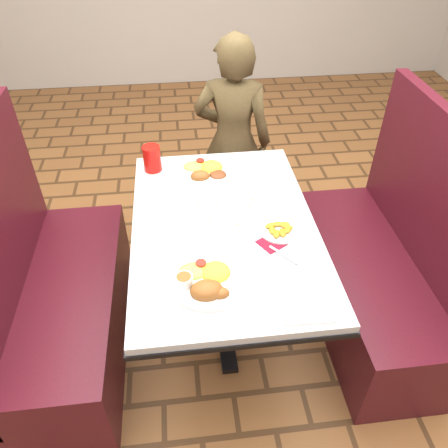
{
  "coord_description": "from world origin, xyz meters",
  "views": [
    {
      "loc": [
        -0.17,
        -1.46,
        1.98
      ],
      "look_at": [
        0.0,
        0.0,
        0.75
      ],
      "focal_mm": 35.0,
      "sensor_mm": 36.0,
      "label": 1
    }
  ],
  "objects_px": {
    "booth_bench_left": "(60,303)",
    "red_tumbler": "(152,158)",
    "dining_table": "(224,240)",
    "near_dinner_plate": "(207,278)",
    "far_dinner_plate": "(206,169)",
    "plantain_plate": "(280,230)",
    "diner_person": "(233,142)",
    "booth_bench_right": "(377,275)"
  },
  "relations": [
    {
      "from": "near_dinner_plate",
      "to": "booth_bench_right",
      "type": "bearing_deg",
      "value": 20.81
    },
    {
      "from": "far_dinner_plate",
      "to": "diner_person",
      "type": "bearing_deg",
      "value": 67.04
    },
    {
      "from": "booth_bench_right",
      "to": "far_dinner_plate",
      "type": "bearing_deg",
      "value": 154.12
    },
    {
      "from": "diner_person",
      "to": "plantain_plate",
      "type": "bearing_deg",
      "value": 108.22
    },
    {
      "from": "far_dinner_plate",
      "to": "plantain_plate",
      "type": "xyz_separation_m",
      "value": [
        0.28,
        -0.49,
        -0.02
      ]
    },
    {
      "from": "dining_table",
      "to": "red_tumbler",
      "type": "relative_size",
      "value": 9.09
    },
    {
      "from": "booth_bench_left",
      "to": "booth_bench_right",
      "type": "distance_m",
      "value": 1.6
    },
    {
      "from": "booth_bench_right",
      "to": "plantain_plate",
      "type": "distance_m",
      "value": 0.72
    },
    {
      "from": "plantain_plate",
      "to": "far_dinner_plate",
      "type": "bearing_deg",
      "value": 119.42
    },
    {
      "from": "red_tumbler",
      "to": "dining_table",
      "type": "bearing_deg",
      "value": -57.02
    },
    {
      "from": "booth_bench_left",
      "to": "plantain_plate",
      "type": "relative_size",
      "value": 6.95
    },
    {
      "from": "booth_bench_left",
      "to": "plantain_plate",
      "type": "xyz_separation_m",
      "value": [
        1.03,
        -0.08,
        0.43
      ]
    },
    {
      "from": "dining_table",
      "to": "plantain_plate",
      "type": "height_order",
      "value": "plantain_plate"
    },
    {
      "from": "dining_table",
      "to": "diner_person",
      "type": "relative_size",
      "value": 0.93
    },
    {
      "from": "booth_bench_left",
      "to": "red_tumbler",
      "type": "height_order",
      "value": "booth_bench_left"
    },
    {
      "from": "diner_person",
      "to": "red_tumbler",
      "type": "bearing_deg",
      "value": 55.61
    },
    {
      "from": "plantain_plate",
      "to": "red_tumbler",
      "type": "height_order",
      "value": "red_tumbler"
    },
    {
      "from": "far_dinner_plate",
      "to": "red_tumbler",
      "type": "height_order",
      "value": "red_tumbler"
    },
    {
      "from": "dining_table",
      "to": "near_dinner_plate",
      "type": "xyz_separation_m",
      "value": [
        -0.11,
        -0.34,
        0.13
      ]
    },
    {
      "from": "dining_table",
      "to": "far_dinner_plate",
      "type": "xyz_separation_m",
      "value": [
        -0.05,
        0.41,
        0.12
      ]
    },
    {
      "from": "booth_bench_left",
      "to": "diner_person",
      "type": "height_order",
      "value": "diner_person"
    },
    {
      "from": "diner_person",
      "to": "red_tumbler",
      "type": "height_order",
      "value": "diner_person"
    },
    {
      "from": "dining_table",
      "to": "far_dinner_plate",
      "type": "distance_m",
      "value": 0.43
    },
    {
      "from": "dining_table",
      "to": "far_dinner_plate",
      "type": "height_order",
      "value": "far_dinner_plate"
    },
    {
      "from": "booth_bench_left",
      "to": "near_dinner_plate",
      "type": "height_order",
      "value": "booth_bench_left"
    },
    {
      "from": "booth_bench_left",
      "to": "far_dinner_plate",
      "type": "height_order",
      "value": "booth_bench_left"
    },
    {
      "from": "booth_bench_right",
      "to": "far_dinner_plate",
      "type": "height_order",
      "value": "booth_bench_right"
    },
    {
      "from": "red_tumbler",
      "to": "booth_bench_right",
      "type": "bearing_deg",
      "value": -23.35
    },
    {
      "from": "dining_table",
      "to": "booth_bench_left",
      "type": "height_order",
      "value": "booth_bench_left"
    },
    {
      "from": "booth_bench_right",
      "to": "red_tumbler",
      "type": "height_order",
      "value": "booth_bench_right"
    },
    {
      "from": "booth_bench_right",
      "to": "near_dinner_plate",
      "type": "height_order",
      "value": "booth_bench_right"
    },
    {
      "from": "booth_bench_left",
      "to": "red_tumbler",
      "type": "distance_m",
      "value": 0.84
    },
    {
      "from": "dining_table",
      "to": "red_tumbler",
      "type": "distance_m",
      "value": 0.59
    },
    {
      "from": "diner_person",
      "to": "far_dinner_plate",
      "type": "height_order",
      "value": "diner_person"
    },
    {
      "from": "booth_bench_left",
      "to": "red_tumbler",
      "type": "xyz_separation_m",
      "value": [
        0.49,
        0.48,
        0.49
      ]
    },
    {
      "from": "near_dinner_plate",
      "to": "far_dinner_plate",
      "type": "distance_m",
      "value": 0.76
    },
    {
      "from": "booth_bench_left",
      "to": "far_dinner_plate",
      "type": "bearing_deg",
      "value": 28.52
    },
    {
      "from": "booth_bench_left",
      "to": "near_dinner_plate",
      "type": "bearing_deg",
      "value": -26.4
    },
    {
      "from": "near_dinner_plate",
      "to": "plantain_plate",
      "type": "relative_size",
      "value": 1.65
    },
    {
      "from": "plantain_plate",
      "to": "diner_person",
      "type": "bearing_deg",
      "value": 94.09
    },
    {
      "from": "booth_bench_right",
      "to": "near_dinner_plate",
      "type": "distance_m",
      "value": 1.07
    },
    {
      "from": "near_dinner_plate",
      "to": "red_tumbler",
      "type": "distance_m",
      "value": 0.85
    }
  ]
}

